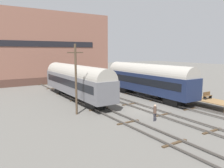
{
  "coord_description": "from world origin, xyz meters",
  "views": [
    {
      "loc": [
        -17.55,
        -19.84,
        7.07
      ],
      "look_at": [
        0.0,
        7.56,
        2.2
      ],
      "focal_mm": 35.0,
      "sensor_mm": 36.0,
      "label": 1
    }
  ],
  "objects_px": {
    "utility_pole": "(76,78)",
    "bench": "(207,95)",
    "person_worker": "(155,111)",
    "train_car_navy": "(147,79)",
    "train_car_grey": "(76,80)"
  },
  "relations": [
    {
      "from": "train_car_navy",
      "to": "person_worker",
      "type": "xyz_separation_m",
      "value": [
        -7.11,
        -9.27,
        -1.9
      ]
    },
    {
      "from": "bench",
      "to": "person_worker",
      "type": "xyz_separation_m",
      "value": [
        -9.99,
        -0.86,
        -0.42
      ]
    },
    {
      "from": "person_worker",
      "to": "utility_pole",
      "type": "xyz_separation_m",
      "value": [
        -5.72,
        6.6,
        3.06
      ]
    },
    {
      "from": "person_worker",
      "to": "utility_pole",
      "type": "distance_m",
      "value": 9.26
    },
    {
      "from": "bench",
      "to": "utility_pole",
      "type": "distance_m",
      "value": 16.93
    },
    {
      "from": "bench",
      "to": "person_worker",
      "type": "height_order",
      "value": "bench"
    },
    {
      "from": "utility_pole",
      "to": "bench",
      "type": "bearing_deg",
      "value": -20.07
    },
    {
      "from": "train_car_grey",
      "to": "bench",
      "type": "distance_m",
      "value": 18.24
    },
    {
      "from": "train_car_navy",
      "to": "train_car_grey",
      "type": "bearing_deg",
      "value": 154.06
    },
    {
      "from": "bench",
      "to": "utility_pole",
      "type": "relative_size",
      "value": 0.18
    },
    {
      "from": "train_car_grey",
      "to": "utility_pole",
      "type": "xyz_separation_m",
      "value": [
        -3.12,
        -7.39,
        1.2
      ]
    },
    {
      "from": "train_car_navy",
      "to": "utility_pole",
      "type": "xyz_separation_m",
      "value": [
        -12.83,
        -2.67,
        1.16
      ]
    },
    {
      "from": "utility_pole",
      "to": "train_car_navy",
      "type": "bearing_deg",
      "value": 11.74
    },
    {
      "from": "train_car_navy",
      "to": "bench",
      "type": "relative_size",
      "value": 12.25
    },
    {
      "from": "train_car_grey",
      "to": "person_worker",
      "type": "height_order",
      "value": "train_car_grey"
    }
  ]
}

